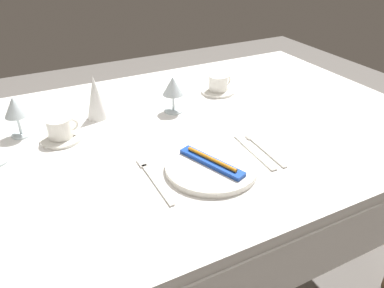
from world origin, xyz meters
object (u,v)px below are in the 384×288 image
at_px(coffee_cup_left, 60,128).
at_px(dinner_plate, 211,167).
at_px(toothbrush_package, 212,162).
at_px(wine_glass_right, 173,88).
at_px(dinner_knife, 255,153).
at_px(fork_outer, 153,179).
at_px(wine_glass_centre, 15,109).
at_px(coffee_cup_right, 219,83).
at_px(napkin_folded, 96,97).
at_px(spoon_soup, 260,146).

bearing_deg(coffee_cup_left, dinner_plate, -46.77).
bearing_deg(toothbrush_package, wine_glass_right, 80.94).
bearing_deg(dinner_knife, dinner_plate, -174.91).
xyz_separation_m(fork_outer, wine_glass_centre, (-0.29, 0.42, 0.09)).
relative_size(fork_outer, wine_glass_centre, 1.72).
xyz_separation_m(fork_outer, coffee_cup_right, (0.46, 0.44, 0.04)).
distance_m(toothbrush_package, napkin_folded, 0.51).
xyz_separation_m(dinner_knife, coffee_cup_right, (0.14, 0.46, 0.04)).
relative_size(toothbrush_package, dinner_knife, 0.98).
bearing_deg(dinner_knife, wine_glass_centre, 144.44).
xyz_separation_m(coffee_cup_left, wine_glass_right, (0.40, 0.03, 0.05)).
relative_size(spoon_soup, napkin_folded, 1.36).
bearing_deg(dinner_knife, wine_glass_right, 104.33).
bearing_deg(coffee_cup_right, coffee_cup_left, -170.50).
bearing_deg(wine_glass_right, spoon_soup, -69.16).
relative_size(dinner_plate, fork_outer, 1.13).
height_order(fork_outer, spoon_soup, spoon_soup).
height_order(fork_outer, wine_glass_centre, wine_glass_centre).
xyz_separation_m(coffee_cup_left, napkin_folded, (0.14, 0.10, 0.04)).
height_order(wine_glass_centre, wine_glass_right, wine_glass_centre).
height_order(toothbrush_package, wine_glass_right, wine_glass_right).
distance_m(dinner_plate, coffee_cup_left, 0.50).
xyz_separation_m(spoon_soup, wine_glass_centre, (-0.65, 0.41, 0.09)).
bearing_deg(dinner_plate, dinner_knife, 5.09).
xyz_separation_m(dinner_plate, wine_glass_right, (0.06, 0.39, 0.08)).
height_order(spoon_soup, wine_glass_right, wine_glass_right).
relative_size(toothbrush_package, napkin_folded, 1.35).
bearing_deg(wine_glass_centre, spoon_soup, -32.37).
bearing_deg(coffee_cup_left, napkin_folded, 35.69).
xyz_separation_m(coffee_cup_right, wine_glass_centre, (-0.75, -0.02, 0.05)).
distance_m(dinner_plate, coffee_cup_right, 0.56).
bearing_deg(coffee_cup_right, dinner_knife, -107.18).
bearing_deg(coffee_cup_right, wine_glass_centre, -178.57).
relative_size(spoon_soup, wine_glass_right, 1.57).
height_order(spoon_soup, coffee_cup_left, coffee_cup_left).
relative_size(dinner_knife, spoon_soup, 1.02).
relative_size(dinner_knife, napkin_folded, 1.39).
xyz_separation_m(coffee_cup_right, wine_glass_right, (-0.24, -0.08, 0.05)).
xyz_separation_m(dinner_knife, wine_glass_centre, (-0.61, 0.44, 0.09)).
xyz_separation_m(fork_outer, napkin_folded, (-0.03, 0.44, 0.07)).
height_order(dinner_plate, wine_glass_centre, wine_glass_centre).
height_order(coffee_cup_right, wine_glass_centre, wine_glass_centre).
distance_m(dinner_plate, dinner_knife, 0.16).
distance_m(fork_outer, wine_glass_right, 0.43).
distance_m(spoon_soup, coffee_cup_left, 0.63).
bearing_deg(coffee_cup_left, coffee_cup_right, 9.50).
xyz_separation_m(toothbrush_package, coffee_cup_left, (-0.34, 0.36, 0.02)).
bearing_deg(spoon_soup, toothbrush_package, -168.43).
bearing_deg(wine_glass_centre, toothbrush_package, -44.86).
xyz_separation_m(toothbrush_package, wine_glass_right, (0.06, 0.39, 0.07)).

